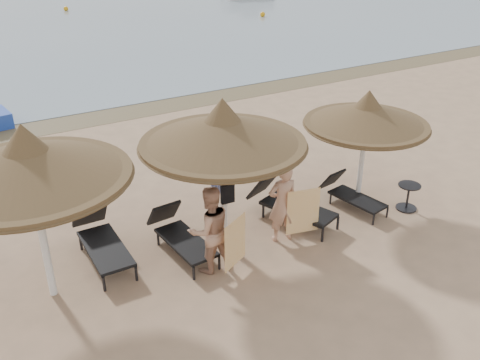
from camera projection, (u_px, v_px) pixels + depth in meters
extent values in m
plane|color=tan|center=(235.00, 259.00, 10.71)|extent=(160.00, 160.00, 0.00)
cube|color=brown|center=(98.00, 117.00, 17.98)|extent=(200.00, 1.60, 0.01)
cylinder|color=white|center=(43.00, 238.00, 9.19)|extent=(0.14, 0.14, 2.41)
cone|color=brown|center=(28.00, 161.00, 8.53)|extent=(3.33, 3.33, 0.63)
cone|color=brown|center=(23.00, 139.00, 8.36)|extent=(0.80, 0.80, 0.52)
cylinder|color=brown|center=(31.00, 178.00, 8.67)|extent=(3.26, 3.26, 0.11)
cylinder|color=white|center=(224.00, 196.00, 10.60)|extent=(0.13, 0.13, 2.34)
cone|color=brown|center=(223.00, 130.00, 9.96)|extent=(3.23, 3.23, 0.61)
cone|color=brown|center=(222.00, 111.00, 9.79)|extent=(0.78, 0.78, 0.50)
cylinder|color=brown|center=(223.00, 144.00, 10.09)|extent=(3.16, 3.16, 0.11)
cylinder|color=white|center=(361.00, 164.00, 12.29)|extent=(0.12, 0.12, 2.03)
cone|color=brown|center=(367.00, 114.00, 11.73)|extent=(2.81, 2.81, 0.53)
cone|color=brown|center=(369.00, 100.00, 11.58)|extent=(0.68, 0.68, 0.44)
cylinder|color=brown|center=(366.00, 124.00, 11.84)|extent=(2.75, 2.75, 0.10)
cylinder|color=black|center=(104.00, 284.00, 9.74)|extent=(0.06, 0.06, 0.31)
cylinder|color=black|center=(136.00, 274.00, 10.02)|extent=(0.06, 0.06, 0.31)
cylinder|color=black|center=(81.00, 243.00, 10.93)|extent=(0.06, 0.06, 0.31)
cylinder|color=black|center=(110.00, 235.00, 11.21)|extent=(0.06, 0.06, 0.31)
cube|color=black|center=(105.00, 248.00, 10.43)|extent=(0.70, 1.66, 0.07)
cube|color=black|center=(89.00, 215.00, 11.06)|extent=(0.69, 0.47, 0.63)
cylinder|color=black|center=(194.00, 273.00, 10.04)|extent=(0.05, 0.05, 0.29)
cylinder|color=black|center=(219.00, 263.00, 10.34)|extent=(0.05, 0.05, 0.29)
cylinder|color=black|center=(158.00, 239.00, 11.09)|extent=(0.05, 0.05, 0.29)
cylinder|color=black|center=(182.00, 230.00, 11.38)|extent=(0.05, 0.05, 0.29)
cube|color=black|center=(186.00, 242.00, 10.67)|extent=(0.78, 1.59, 0.06)
cube|color=black|center=(164.00, 213.00, 11.21)|extent=(0.68, 0.49, 0.58)
cylinder|color=black|center=(322.00, 235.00, 11.19)|extent=(0.06, 0.06, 0.31)
cylinder|color=black|center=(338.00, 223.00, 11.62)|extent=(0.06, 0.06, 0.31)
cylinder|color=black|center=(263.00, 211.00, 12.08)|extent=(0.06, 0.06, 0.31)
cylinder|color=black|center=(280.00, 201.00, 12.51)|extent=(0.06, 0.06, 0.31)
cube|color=black|center=(298.00, 209.00, 11.80)|extent=(1.23, 1.81, 0.07)
cube|color=black|center=(263.00, 185.00, 12.24)|extent=(0.81, 0.68, 0.63)
cylinder|color=black|center=(373.00, 220.00, 11.80)|extent=(0.04, 0.04, 0.25)
cylinder|color=black|center=(387.00, 213.00, 12.09)|extent=(0.04, 0.04, 0.25)
cylinder|color=black|center=(331.00, 199.00, 12.66)|extent=(0.04, 0.04, 0.25)
cylinder|color=black|center=(344.00, 192.00, 12.94)|extent=(0.04, 0.04, 0.25)
cube|color=black|center=(357.00, 199.00, 12.33)|extent=(0.78, 1.42, 0.05)
cube|color=black|center=(332.00, 179.00, 12.77)|extent=(0.61, 0.47, 0.51)
cylinder|color=black|center=(406.00, 208.00, 12.49)|extent=(0.48, 0.48, 0.03)
cylinder|color=black|center=(408.00, 197.00, 12.36)|extent=(0.05, 0.05, 0.59)
cylinder|color=black|center=(410.00, 185.00, 12.22)|extent=(0.52, 0.52, 0.03)
imported|color=tan|center=(210.00, 223.00, 9.95)|extent=(0.97, 0.66, 2.06)
imported|color=tan|center=(283.00, 197.00, 10.89)|extent=(1.02, 0.75, 2.02)
cube|color=orange|center=(235.00, 243.00, 9.99)|extent=(0.64, 0.35, 0.99)
cube|color=orange|center=(303.00, 211.00, 11.00)|extent=(0.71, 0.17, 1.01)
cube|color=white|center=(219.00, 183.00, 10.65)|extent=(0.35, 0.21, 0.42)
cube|color=black|center=(228.00, 194.00, 10.42)|extent=(0.27, 0.11, 0.38)
sphere|color=orange|center=(66.00, 9.00, 36.47)|extent=(0.31, 0.31, 0.31)
sphere|color=orange|center=(263.00, 14.00, 34.45)|extent=(0.33, 0.33, 0.33)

